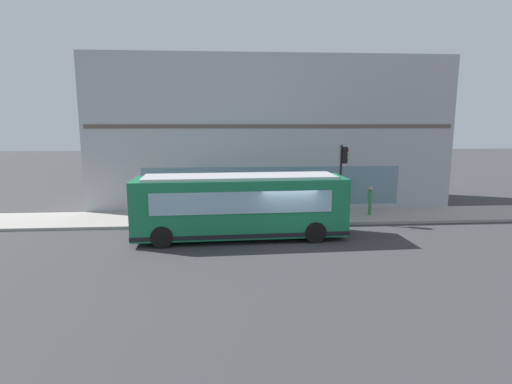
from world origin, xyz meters
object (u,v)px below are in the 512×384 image
at_px(traffic_light_near_corner, 343,168).
at_px(pedestrian_near_hydrant, 370,199).
at_px(fire_hydrant, 271,207).
at_px(pedestrian_near_building_entrance, 137,203).
at_px(city_bus_nearside, 240,207).
at_px(pedestrian_by_light_pole, 239,196).

bearing_deg(traffic_light_near_corner, pedestrian_near_hydrant, -62.47).
bearing_deg(traffic_light_near_corner, fire_hydrant, 64.10).
relative_size(pedestrian_near_hydrant, pedestrian_near_building_entrance, 0.94).
bearing_deg(pedestrian_near_hydrant, fire_hydrant, 82.39).
relative_size(city_bus_nearside, fire_hydrant, 13.69).
height_order(city_bus_nearside, pedestrian_near_building_entrance, city_bus_nearside).
height_order(traffic_light_near_corner, pedestrian_by_light_pole, traffic_light_near_corner).
relative_size(traffic_light_near_corner, pedestrian_near_building_entrance, 2.34).
height_order(traffic_light_near_corner, pedestrian_near_hydrant, traffic_light_near_corner).
height_order(city_bus_nearside, traffic_light_near_corner, traffic_light_near_corner).
distance_m(fire_hydrant, pedestrian_near_hydrant, 5.83).
bearing_deg(pedestrian_near_building_entrance, fire_hydrant, -79.47).
bearing_deg(city_bus_nearside, traffic_light_near_corner, -64.73).
xyz_separation_m(fire_hydrant, pedestrian_near_building_entrance, (-1.40, 7.52, 0.67)).
bearing_deg(city_bus_nearside, fire_hydrant, -23.92).
relative_size(pedestrian_by_light_pole, pedestrian_near_hydrant, 1.08).
xyz_separation_m(traffic_light_near_corner, pedestrian_near_hydrant, (1.05, -2.01, -1.94)).
height_order(city_bus_nearside, pedestrian_near_hydrant, city_bus_nearside).
bearing_deg(pedestrian_near_building_entrance, pedestrian_by_light_pole, -72.83).
relative_size(traffic_light_near_corner, pedestrian_by_light_pole, 2.32).
bearing_deg(pedestrian_near_building_entrance, traffic_light_near_corner, -92.12).
height_order(city_bus_nearside, fire_hydrant, city_bus_nearside).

